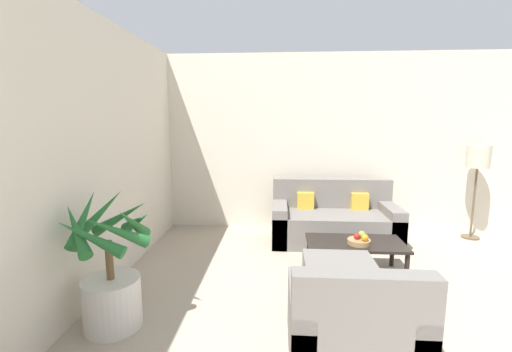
% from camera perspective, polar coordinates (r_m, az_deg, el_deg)
% --- Properties ---
extents(wall_back, '(8.60, 0.06, 2.70)m').
position_cam_1_polar(wall_back, '(5.64, 22.31, 5.01)').
color(wall_back, beige).
rests_on(wall_back, ground_plane).
extents(wall_left, '(0.06, 7.88, 2.70)m').
position_cam_1_polar(wall_left, '(2.81, -34.67, 0.46)').
color(wall_left, beige).
rests_on(wall_left, ground_plane).
extents(potted_palm, '(0.76, 0.76, 1.15)m').
position_cam_1_polar(potted_palm, '(3.14, -23.02, -15.39)').
color(potted_palm, beige).
rests_on(potted_palm, ground_plane).
extents(sofa_loveseat, '(1.72, 0.82, 0.85)m').
position_cam_1_polar(sofa_loveseat, '(5.00, 12.80, -7.43)').
color(sofa_loveseat, slate).
rests_on(sofa_loveseat, ground_plane).
extents(floor_lamp, '(0.31, 0.31, 1.36)m').
position_cam_1_polar(floor_lamp, '(5.76, 33.03, 2.06)').
color(floor_lamp, brown).
rests_on(floor_lamp, ground_plane).
extents(coffee_table, '(1.06, 0.56, 0.37)m').
position_cam_1_polar(coffee_table, '(4.03, 16.19, -11.07)').
color(coffee_table, black).
rests_on(coffee_table, ground_plane).
extents(fruit_bowl, '(0.25, 0.25, 0.05)m').
position_cam_1_polar(fruit_bowl, '(3.95, 16.78, -10.43)').
color(fruit_bowl, '#997A4C').
rests_on(fruit_bowl, coffee_table).
extents(apple_red, '(0.07, 0.07, 0.07)m').
position_cam_1_polar(apple_red, '(3.94, 16.44, -9.58)').
color(apple_red, red).
rests_on(apple_red, fruit_bowl).
extents(apple_green, '(0.08, 0.08, 0.08)m').
position_cam_1_polar(apple_green, '(3.99, 17.23, -9.27)').
color(apple_green, olive).
rests_on(apple_green, fruit_bowl).
extents(orange_fruit, '(0.07, 0.07, 0.07)m').
position_cam_1_polar(orange_fruit, '(3.90, 17.70, -9.77)').
color(orange_fruit, orange).
rests_on(orange_fruit, fruit_bowl).
extents(armchair, '(0.90, 0.77, 0.78)m').
position_cam_1_polar(armchair, '(2.74, 15.82, -22.80)').
color(armchair, slate).
rests_on(armchair, ground_plane).
extents(ottoman, '(0.65, 0.53, 0.41)m').
position_cam_1_polar(ottoman, '(3.48, 13.60, -16.54)').
color(ottoman, slate).
rests_on(ottoman, ground_plane).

